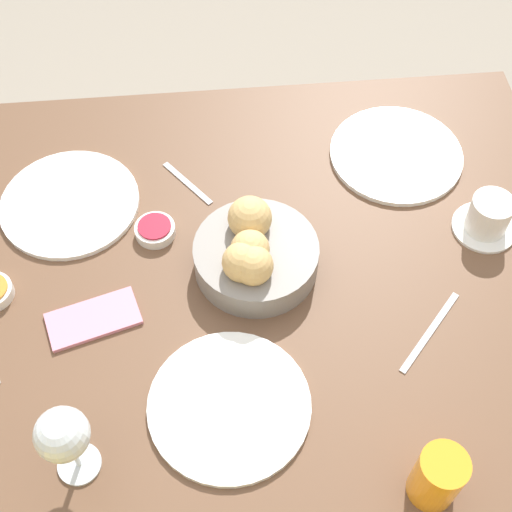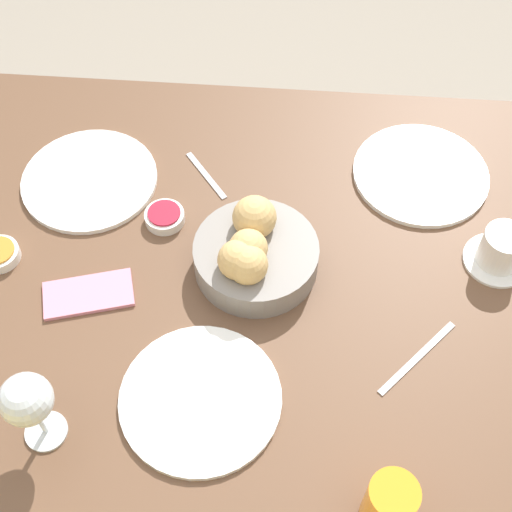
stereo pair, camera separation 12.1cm
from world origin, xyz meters
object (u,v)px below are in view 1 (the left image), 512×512
Objects in this scene: plate_near_right at (70,203)px; cell_phone at (93,319)px; bread_basket at (254,253)px; spoon_coffee at (187,183)px; wine_glass at (63,436)px; plate_near_left at (396,154)px; juice_glass at (437,477)px; coffee_cup at (488,217)px; plate_far_center at (229,405)px; knife_silver at (430,332)px; jam_bowl_berry at (155,230)px.

plate_near_right is 1.56× the size of cell_phone.
spoon_coffee is (0.11, -0.20, -0.04)m from bread_basket.
plate_near_left is at bearing -136.29° from wine_glass.
juice_glass reaches higher than spoon_coffee.
cell_phone is at bearing 10.30° from coffee_cup.
wine_glass is 1.35× the size of coffee_cup.
plate_far_center reaches higher than knife_silver.
wine_glass reaches higher than plate_near_right.
plate_near_right is at bearing -58.08° from plate_far_center.
plate_near_left is 2.38× the size of juice_glass.
plate_near_right is 0.26m from cell_phone.
plate_near_right is 1.64× the size of wine_glass.
juice_glass reaches higher than plate_far_center.
knife_silver is 1.23× the size of spoon_coffee.
plate_far_center is at bearing 95.81° from spoon_coffee.
jam_bowl_berry is 0.51× the size of knife_silver.
plate_near_right is at bearing -46.87° from juice_glass.
cell_phone is at bearing 28.86° from plate_near_left.
jam_bowl_berry reaches higher than cell_phone.
spoon_coffee is at bearing -16.54° from coffee_cup.
coffee_cup is (-0.12, 0.19, 0.03)m from plate_near_left.
plate_far_center is at bearing 76.47° from bread_basket.
jam_bowl_berry is (0.11, -0.34, 0.01)m from plate_far_center.
knife_silver is at bearing 53.89° from coffee_cup.
plate_near_left is at bearing -97.58° from juice_glass.
knife_silver is at bearing -163.28° from wine_glass.
knife_silver is (-0.44, 0.24, -0.01)m from jam_bowl_berry.
wine_glass is at bearing 17.23° from plate_far_center.
plate_near_right is 2.23× the size of spoon_coffee.
cell_phone is at bearing -39.23° from plate_far_center.
cell_phone is at bearing -33.68° from juice_glass.
wine_glass is at bearing 16.72° from knife_silver.
juice_glass is at bearing 127.79° from jam_bowl_berry.
plate_near_left is 0.41m from spoon_coffee.
bread_basket is at bearing -29.26° from knife_silver.
juice_glass is 1.49× the size of jam_bowl_berry.
spoon_coffee is at bearing -62.10° from juice_glass.
spoon_coffee is at bearing -118.34° from jam_bowl_berry.
wine_glass is at bearing 94.78° from plate_near_right.
spoon_coffee is at bearing -171.72° from plate_near_right.
bread_basket is 1.85× the size of coffee_cup.
plate_near_right is at bearing -78.25° from cell_phone.
plate_near_left is 2.22× the size of coffee_cup.
plate_far_center is 1.61× the size of wine_glass.
spoon_coffee is (-0.22, -0.03, -0.00)m from plate_near_right.
jam_bowl_berry is (0.47, 0.15, 0.01)m from plate_near_left.
plate_far_center is 0.27m from cell_phone.
jam_bowl_berry reaches higher than plate_far_center.
plate_near_left reaches higher than cell_phone.
bread_basket is 0.23m from spoon_coffee.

